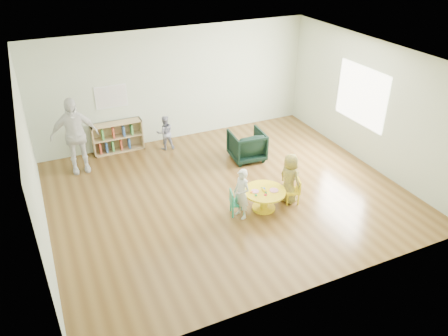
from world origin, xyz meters
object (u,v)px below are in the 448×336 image
at_px(activity_table, 264,196).
at_px(armchair, 247,145).
at_px(toddler, 165,133).
at_px(adult_caretaker, 75,136).
at_px(kid_chair_left, 236,202).
at_px(bookshelf, 117,137).
at_px(kid_chair_right, 294,190).
at_px(child_right, 290,178).
at_px(child_left, 242,194).

xyz_separation_m(activity_table, armchair, (0.63, 1.98, 0.07)).
height_order(toddler, adult_caretaker, adult_caretaker).
height_order(kid_chair_left, bookshelf, bookshelf).
bearing_deg(kid_chair_left, toddler, -159.10).
bearing_deg(kid_chair_right, child_right, 57.77).
bearing_deg(child_right, kid_chair_right, -153.76).
distance_m(kid_chair_left, bookshelf, 3.89).
bearing_deg(kid_chair_right, activity_table, 104.69).
xyz_separation_m(kid_chair_right, adult_caretaker, (-3.69, 3.09, 0.59)).
relative_size(child_left, adult_caretaker, 0.59).
distance_m(toddler, adult_caretaker, 2.15).
bearing_deg(child_left, bookshelf, -173.47).
relative_size(kid_chair_left, child_right, 0.50).
bearing_deg(bookshelf, armchair, -32.40).
distance_m(kid_chair_left, toddler, 3.24).
bearing_deg(activity_table, kid_chair_right, -3.78).
xyz_separation_m(kid_chair_left, kid_chair_right, (1.24, -0.11, 0.00)).
relative_size(bookshelf, child_right, 1.15).
xyz_separation_m(activity_table, bookshelf, (-2.04, 3.67, 0.08)).
height_order(child_left, toddler, child_left).
xyz_separation_m(child_left, adult_caretaker, (-2.52, 3.09, 0.36)).
bearing_deg(child_right, adult_caretaker, 37.31).
distance_m(kid_chair_right, child_right, 0.27).
bearing_deg(activity_table, child_right, 4.32).
height_order(kid_chair_left, armchair, armchair).
distance_m(activity_table, child_left, 0.56).
bearing_deg(child_left, kid_chair_left, -164.58).
bearing_deg(armchair, bookshelf, -27.97).
bearing_deg(activity_table, armchair, 72.23).
bearing_deg(bookshelf, adult_caretaker, -147.97).
xyz_separation_m(armchair, child_right, (-0.05, -1.93, 0.17)).
relative_size(activity_table, kid_chair_left, 1.60).
height_order(activity_table, kid_chair_right, kid_chair_right).
xyz_separation_m(activity_table, toddler, (-0.94, 3.28, 0.15)).
relative_size(child_left, toddler, 1.17).
distance_m(bookshelf, child_right, 4.48).
bearing_deg(armchair, adult_caretaker, -11.82).
relative_size(activity_table, armchair, 1.06).
distance_m(kid_chair_right, bookshelf, 4.59).
bearing_deg(armchair, toddler, -35.11).
distance_m(child_left, adult_caretaker, 4.01).
distance_m(armchair, child_left, 2.33).
height_order(kid_chair_left, adult_caretaker, adult_caretaker).
relative_size(kid_chair_left, kid_chair_right, 1.00).
height_order(kid_chair_left, kid_chair_right, kid_chair_right).
distance_m(armchair, child_right, 1.94).
distance_m(bookshelf, adult_caretaker, 1.28).
bearing_deg(kid_chair_right, adult_caretaker, 68.58).
bearing_deg(activity_table, adult_caretaker, 134.96).
height_order(kid_chair_left, child_left, child_left).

